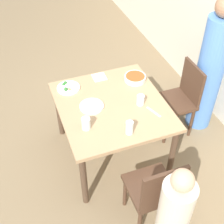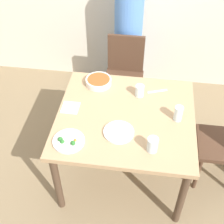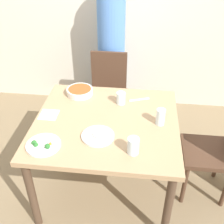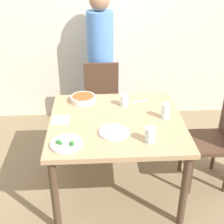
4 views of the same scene
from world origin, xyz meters
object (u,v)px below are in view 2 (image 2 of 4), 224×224
Objects in this scene: glass_water_tall at (140,91)px; person_adult at (128,36)px; bowl_curry at (99,81)px; chair_adult_spot at (124,75)px; plate_rice_adult at (119,132)px.

person_adult is at bearing 101.75° from glass_water_tall.
person_adult is 0.82m from bowl_curry.
glass_water_tall is at bearing -78.25° from person_adult.
chair_adult_spot is 0.69m from glass_water_tall.
glass_water_tall is (0.19, -0.59, 0.29)m from chair_adult_spot.
chair_adult_spot is 0.58m from bowl_curry.
glass_water_tall reaches higher than bowl_curry.
plate_rice_adult is 0.47m from glass_water_tall.
person_adult is at bearing 92.90° from plate_rice_adult.
glass_water_tall is at bearing -72.22° from chair_adult_spot.
bowl_curry is 0.39m from glass_water_tall.
glass_water_tall is (0.19, -0.91, 0.02)m from person_adult.
plate_rice_adult is at bearing -104.74° from glass_water_tall.
glass_water_tall is at bearing -15.94° from bowl_curry.
bowl_curry is (-0.18, -0.80, -0.00)m from person_adult.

